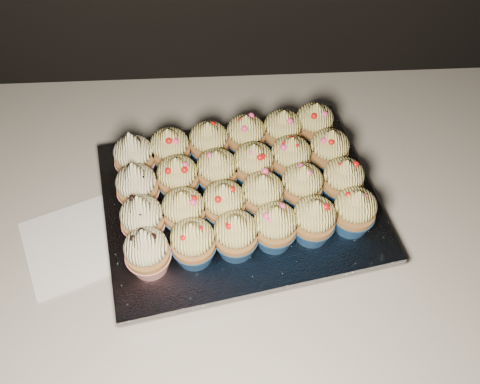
% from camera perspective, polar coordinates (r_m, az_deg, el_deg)
% --- Properties ---
extents(cabinet, '(2.40, 0.60, 0.86)m').
position_cam_1_polar(cabinet, '(1.28, -6.21, -13.62)').
color(cabinet, black).
rests_on(cabinet, ground).
extents(worktop, '(2.44, 0.64, 0.04)m').
position_cam_1_polar(worktop, '(0.89, -8.72, -1.90)').
color(worktop, beige).
rests_on(worktop, cabinet).
extents(napkin, '(0.19, 0.19, 0.00)m').
position_cam_1_polar(napkin, '(0.85, -17.21, -5.32)').
color(napkin, white).
rests_on(napkin, worktop).
extents(baking_tray, '(0.43, 0.35, 0.02)m').
position_cam_1_polar(baking_tray, '(0.84, 0.00, -1.60)').
color(baking_tray, black).
rests_on(baking_tray, worktop).
extents(foil_lining, '(0.46, 0.39, 0.01)m').
position_cam_1_polar(foil_lining, '(0.83, 0.00, -0.92)').
color(foil_lining, silver).
rests_on(foil_lining, baking_tray).
extents(cupcake_0, '(0.06, 0.06, 0.10)m').
position_cam_1_polar(cupcake_0, '(0.73, -9.88, -6.27)').
color(cupcake_0, '#B21918').
rests_on(cupcake_0, foil_lining).
extents(cupcake_1, '(0.06, 0.06, 0.08)m').
position_cam_1_polar(cupcake_1, '(0.74, -5.02, -5.40)').
color(cupcake_1, navy).
rests_on(cupcake_1, foil_lining).
extents(cupcake_2, '(0.06, 0.06, 0.08)m').
position_cam_1_polar(cupcake_2, '(0.74, -0.45, -4.62)').
color(cupcake_2, navy).
rests_on(cupcake_2, foil_lining).
extents(cupcake_3, '(0.06, 0.06, 0.08)m').
position_cam_1_polar(cupcake_3, '(0.75, 3.76, -3.68)').
color(cupcake_3, navy).
rests_on(cupcake_3, foil_lining).
extents(cupcake_4, '(0.06, 0.06, 0.08)m').
position_cam_1_polar(cupcake_4, '(0.76, 7.87, -2.98)').
color(cupcake_4, navy).
rests_on(cupcake_4, foil_lining).
extents(cupcake_5, '(0.06, 0.06, 0.08)m').
position_cam_1_polar(cupcake_5, '(0.78, 12.09, -2.00)').
color(cupcake_5, navy).
rests_on(cupcake_5, foil_lining).
extents(cupcake_6, '(0.06, 0.06, 0.10)m').
position_cam_1_polar(cupcake_6, '(0.77, -10.37, -2.83)').
color(cupcake_6, '#B21918').
rests_on(cupcake_6, foil_lining).
extents(cupcake_7, '(0.06, 0.06, 0.08)m').
position_cam_1_polar(cupcake_7, '(0.77, -6.00, -2.09)').
color(cupcake_7, navy).
rests_on(cupcake_7, foil_lining).
extents(cupcake_8, '(0.06, 0.06, 0.08)m').
position_cam_1_polar(cupcake_8, '(0.77, -1.68, -1.32)').
color(cupcake_8, navy).
rests_on(cupcake_8, foil_lining).
extents(cupcake_9, '(0.06, 0.06, 0.08)m').
position_cam_1_polar(cupcake_9, '(0.78, 2.40, -0.33)').
color(cupcake_9, navy).
rests_on(cupcake_9, foil_lining).
extents(cupcake_10, '(0.06, 0.06, 0.08)m').
position_cam_1_polar(cupcake_10, '(0.79, 6.60, 0.62)').
color(cupcake_10, navy).
rests_on(cupcake_10, foil_lining).
extents(cupcake_11, '(0.06, 0.06, 0.08)m').
position_cam_1_polar(cupcake_11, '(0.81, 10.90, 1.20)').
color(cupcake_11, navy).
rests_on(cupcake_11, foil_lining).
extents(cupcake_12, '(0.06, 0.06, 0.10)m').
position_cam_1_polar(cupcake_12, '(0.80, -10.91, 0.58)').
color(cupcake_12, '#B21918').
rests_on(cupcake_12, foil_lining).
extents(cupcake_13, '(0.06, 0.06, 0.08)m').
position_cam_1_polar(cupcake_13, '(0.80, -6.62, 1.46)').
color(cupcake_13, navy).
rests_on(cupcake_13, foil_lining).
extents(cupcake_14, '(0.06, 0.06, 0.08)m').
position_cam_1_polar(cupcake_14, '(0.81, -2.45, 2.19)').
color(cupcake_14, navy).
rests_on(cupcake_14, foil_lining).
extents(cupcake_15, '(0.06, 0.06, 0.08)m').
position_cam_1_polar(cupcake_15, '(0.82, 1.44, 2.91)').
color(cupcake_15, navy).
rests_on(cupcake_15, foil_lining).
extents(cupcake_16, '(0.06, 0.06, 0.08)m').
position_cam_1_polar(cupcake_16, '(0.83, 5.41, 3.63)').
color(cupcake_16, navy).
rests_on(cupcake_16, foil_lining).
extents(cupcake_17, '(0.06, 0.06, 0.08)m').
position_cam_1_polar(cupcake_17, '(0.85, 9.46, 4.34)').
color(cupcake_17, navy).
rests_on(cupcake_17, foil_lining).
extents(cupcake_18, '(0.06, 0.06, 0.10)m').
position_cam_1_polar(cupcake_18, '(0.84, -11.23, 3.70)').
color(cupcake_18, '#B21918').
rests_on(cupcake_18, foil_lining).
extents(cupcake_19, '(0.06, 0.06, 0.08)m').
position_cam_1_polar(cupcake_19, '(0.84, -7.45, 4.48)').
color(cupcake_19, navy).
rests_on(cupcake_19, foil_lining).
extents(cupcake_20, '(0.06, 0.06, 0.08)m').
position_cam_1_polar(cupcake_20, '(0.85, -3.32, 5.21)').
color(cupcake_20, navy).
rests_on(cupcake_20, foil_lining).
extents(cupcake_21, '(0.06, 0.06, 0.08)m').
position_cam_1_polar(cupcake_21, '(0.85, 0.64, 5.96)').
color(cupcake_21, navy).
rests_on(cupcake_21, foil_lining).
extents(cupcake_22, '(0.06, 0.06, 0.08)m').
position_cam_1_polar(cupcake_22, '(0.86, 4.55, 6.46)').
color(cupcake_22, navy).
rests_on(cupcake_22, foil_lining).
extents(cupcake_23, '(0.06, 0.06, 0.08)m').
position_cam_1_polar(cupcake_23, '(0.88, 7.89, 7.17)').
color(cupcake_23, navy).
rests_on(cupcake_23, foil_lining).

